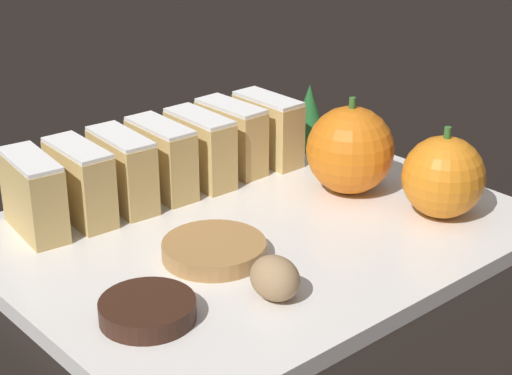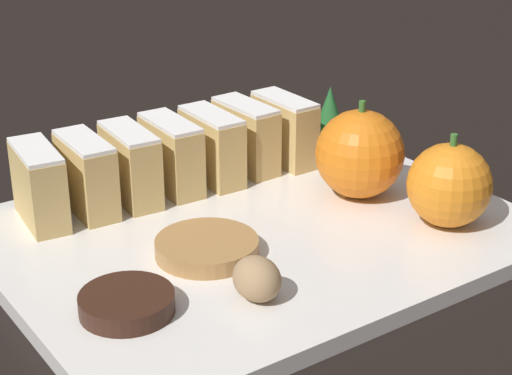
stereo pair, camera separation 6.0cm
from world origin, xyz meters
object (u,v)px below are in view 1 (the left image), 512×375
orange_far (353,151)px  walnut (275,278)px  orange_near (443,177)px  chocolate_cookie (147,310)px

orange_far → walnut: 0.17m
walnut → orange_near: bearing=92.6°
orange_far → walnut: bearing=-62.6°
orange_far → walnut: size_ratio=2.26×
orange_near → walnut: bearing=-87.4°
orange_near → orange_far: (-0.07, -0.02, 0.00)m
orange_far → orange_near: bearing=14.6°
orange_near → walnut: 0.17m
walnut → chocolate_cookie: size_ratio=0.59×
orange_near → chocolate_cookie: orange_near is taller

